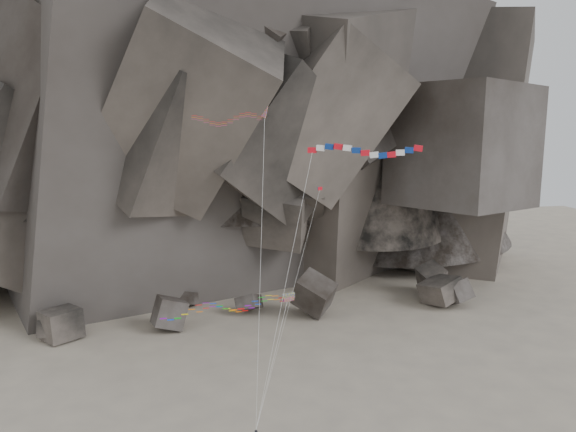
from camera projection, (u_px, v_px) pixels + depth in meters
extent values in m
plane|color=#9E937F|center=(278.00, 421.00, 60.21)|extent=(260.00, 260.00, 0.00)
cube|color=#47423F|center=(249.00, 308.00, 92.87)|extent=(4.96, 5.18, 4.13)
cube|color=#47423F|center=(170.00, 317.00, 85.70)|extent=(6.15, 5.11, 5.69)
cube|color=#47423F|center=(314.00, 302.00, 91.02)|extent=(7.40, 8.57, 8.28)
cube|color=#47423F|center=(432.00, 284.00, 102.70)|extent=(6.06, 6.11, 6.50)
cube|color=#47423F|center=(433.00, 286.00, 103.49)|extent=(5.13, 5.65, 4.79)
cube|color=#47423F|center=(61.00, 325.00, 82.41)|extent=(6.97, 6.83, 4.63)
cube|color=#47423F|center=(188.00, 300.00, 97.14)|extent=(4.17, 4.31, 3.03)
cube|color=#47423F|center=(50.00, 331.00, 82.33)|extent=(3.45, 4.12, 3.38)
cube|color=#47423F|center=(441.00, 296.00, 97.33)|extent=(7.71, 7.56, 5.61)
cube|color=#47423F|center=(458.00, 297.00, 96.85)|extent=(4.77, 5.21, 5.32)
cylinder|color=silver|center=(260.00, 268.00, 56.91)|extent=(2.35, 8.48, 30.88)
cube|color=red|center=(312.00, 150.00, 55.75)|extent=(0.98, 0.84, 0.55)
cube|color=white|center=(321.00, 148.00, 55.48)|extent=(1.01, 0.86, 0.61)
cube|color=navy|center=(329.00, 147.00, 55.18)|extent=(1.03, 0.87, 0.65)
cube|color=red|center=(338.00, 147.00, 54.87)|extent=(1.04, 0.87, 0.65)
cube|color=white|center=(347.00, 148.00, 54.57)|extent=(1.02, 0.86, 0.62)
cube|color=navy|center=(356.00, 150.00, 54.32)|extent=(0.98, 0.84, 0.56)
cube|color=red|center=(365.00, 153.00, 54.12)|extent=(1.00, 0.85, 0.60)
cube|color=white|center=(374.00, 155.00, 53.95)|extent=(1.03, 0.86, 0.64)
cube|color=navy|center=(383.00, 155.00, 53.82)|extent=(1.04, 0.87, 0.66)
cube|color=red|center=(392.00, 155.00, 53.70)|extent=(1.02, 0.86, 0.63)
cube|color=white|center=(400.00, 153.00, 53.57)|extent=(0.99, 0.85, 0.58)
cube|color=navy|center=(409.00, 150.00, 53.42)|extent=(1.00, 0.85, 0.58)
cube|color=red|center=(418.00, 148.00, 53.24)|extent=(1.03, 0.86, 0.64)
cylinder|color=silver|center=(284.00, 290.00, 55.39)|extent=(6.48, 3.94, 27.29)
cube|color=#C5CC0B|center=(289.00, 296.00, 58.51)|extent=(1.39, 0.63, 0.76)
cube|color=#0CB219|center=(289.00, 299.00, 58.38)|extent=(1.17, 0.47, 0.52)
cylinder|color=silver|center=(273.00, 362.00, 56.88)|extent=(4.20, 4.77, 12.12)
cube|color=red|center=(320.00, 189.00, 57.82)|extent=(0.50, 0.24, 0.33)
cube|color=navy|center=(319.00, 189.00, 57.79)|extent=(0.19, 0.11, 0.34)
cylinder|color=silver|center=(289.00, 307.00, 56.54)|extent=(7.62, 5.37, 23.26)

